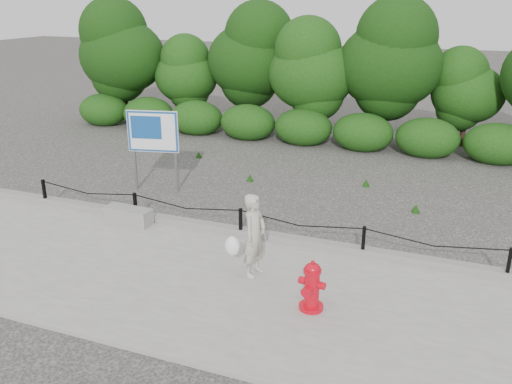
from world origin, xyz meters
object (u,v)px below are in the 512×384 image
at_px(pedestrian, 253,236).
at_px(concrete_block, 128,215).
at_px(advertising_sign, 153,135).
at_px(fire_hydrant, 312,287).

xyz_separation_m(pedestrian, concrete_block, (-3.35, 1.16, -0.56)).
height_order(pedestrian, advertising_sign, advertising_sign).
height_order(fire_hydrant, advertising_sign, advertising_sign).
distance_m(fire_hydrant, pedestrian, 1.49).
xyz_separation_m(pedestrian, advertising_sign, (-3.98, 3.33, 0.65)).
bearing_deg(concrete_block, fire_hydrant, -22.21).
bearing_deg(concrete_block, advertising_sign, 106.04).
distance_m(fire_hydrant, advertising_sign, 6.70).
height_order(concrete_block, advertising_sign, advertising_sign).
relative_size(pedestrian, advertising_sign, 0.72).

